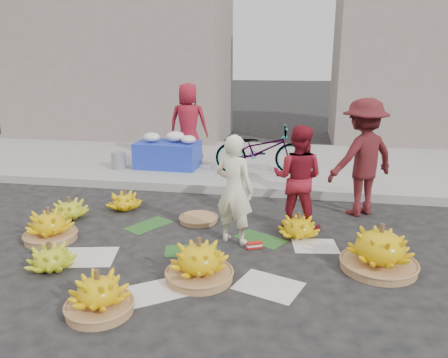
% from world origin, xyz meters
% --- Properties ---
extents(ground, '(80.00, 80.00, 0.00)m').
position_xyz_m(ground, '(0.00, 0.00, 0.00)').
color(ground, black).
rests_on(ground, ground).
extents(curb, '(40.00, 0.25, 0.15)m').
position_xyz_m(curb, '(0.00, 2.20, 0.07)').
color(curb, gray).
rests_on(curb, ground).
extents(sidewalk, '(40.00, 4.00, 0.12)m').
position_xyz_m(sidewalk, '(0.00, 4.30, 0.06)').
color(sidewalk, gray).
rests_on(sidewalk, ground).
extents(building_left, '(6.00, 3.00, 4.00)m').
position_xyz_m(building_left, '(-4.00, 7.20, 2.00)').
color(building_left, gray).
rests_on(building_left, sidewalk).
extents(building_right, '(5.00, 3.00, 5.00)m').
position_xyz_m(building_right, '(4.50, 7.70, 2.50)').
color(building_right, gray).
rests_on(building_right, sidewalk).
extents(newspaper_scatter, '(3.20, 1.80, 0.00)m').
position_xyz_m(newspaper_scatter, '(0.00, -0.80, 0.00)').
color(newspaper_scatter, silver).
rests_on(newspaper_scatter, ground).
extents(banana_leaves, '(2.00, 1.00, 0.00)m').
position_xyz_m(banana_leaves, '(-0.10, 0.20, 0.00)').
color(banana_leaves, '#1E4E1A').
rests_on(banana_leaves, ground).
extents(banana_bunch_0, '(0.69, 0.69, 0.45)m').
position_xyz_m(banana_bunch_0, '(-1.98, -0.21, 0.19)').
color(banana_bunch_0, '#94663E').
rests_on(banana_bunch_0, ground).
extents(banana_bunch_1, '(0.53, 0.53, 0.33)m').
position_xyz_m(banana_bunch_1, '(-1.53, -0.94, 0.14)').
color(banana_bunch_1, '#95AC18').
rests_on(banana_bunch_1, ground).
extents(banana_bunch_2, '(0.67, 0.67, 0.43)m').
position_xyz_m(banana_bunch_2, '(-0.61, -1.66, 0.18)').
color(banana_bunch_2, '#94663E').
rests_on(banana_bunch_2, ground).
extents(banana_bunch_3, '(0.82, 0.82, 0.48)m').
position_xyz_m(banana_bunch_3, '(0.16, -0.89, 0.21)').
color(banana_bunch_3, '#94663E').
rests_on(banana_bunch_3, ground).
extents(banana_bunch_4, '(0.88, 0.88, 0.54)m').
position_xyz_m(banana_bunch_4, '(2.08, -0.30, 0.24)').
color(banana_bunch_4, '#94663E').
rests_on(banana_bunch_4, ground).
extents(banana_bunch_5, '(0.58, 0.58, 0.34)m').
position_xyz_m(banana_bunch_5, '(1.19, 0.47, 0.15)').
color(banana_bunch_5, yellow).
rests_on(banana_bunch_5, ground).
extents(banana_bunch_6, '(0.66, 0.66, 0.34)m').
position_xyz_m(banana_bunch_6, '(-2.13, 0.57, 0.15)').
color(banana_bunch_6, '#95AC18').
rests_on(banana_bunch_6, ground).
extents(banana_bunch_7, '(0.64, 0.64, 0.33)m').
position_xyz_m(banana_bunch_7, '(-1.48, 1.06, 0.14)').
color(banana_bunch_7, yellow).
rests_on(banana_bunch_7, ground).
extents(basket_spare, '(0.54, 0.54, 0.06)m').
position_xyz_m(basket_spare, '(-0.24, 0.78, 0.03)').
color(basket_spare, '#94663E').
rests_on(basket_spare, ground).
extents(incense_stack, '(0.20, 0.14, 0.08)m').
position_xyz_m(incense_stack, '(0.65, -0.02, 0.04)').
color(incense_stack, red).
rests_on(incense_stack, ground).
extents(vendor_cream, '(0.59, 0.49, 1.40)m').
position_xyz_m(vendor_cream, '(0.37, 0.16, 0.70)').
color(vendor_cream, white).
rests_on(vendor_cream, ground).
extents(vendor_red, '(0.80, 0.68, 1.44)m').
position_xyz_m(vendor_red, '(1.14, 0.79, 0.72)').
color(vendor_red, maroon).
rests_on(vendor_red, ground).
extents(man_striped, '(1.29, 1.18, 1.74)m').
position_xyz_m(man_striped, '(2.07, 1.53, 0.87)').
color(man_striped, maroon).
rests_on(man_striped, ground).
extents(flower_table, '(1.26, 0.81, 0.72)m').
position_xyz_m(flower_table, '(-1.48, 3.37, 0.42)').
color(flower_table, '#1B2EB1').
rests_on(flower_table, sidewalk).
extents(grey_bucket, '(0.29, 0.29, 0.32)m').
position_xyz_m(grey_bucket, '(-2.43, 3.07, 0.28)').
color(grey_bucket, gray).
rests_on(grey_bucket, sidewalk).
extents(flower_vendor, '(0.84, 0.57, 1.67)m').
position_xyz_m(flower_vendor, '(-1.18, 3.89, 0.95)').
color(flower_vendor, maroon).
rests_on(flower_vendor, sidewalk).
extents(bicycle, '(0.81, 1.80, 0.91)m').
position_xyz_m(bicycle, '(0.41, 3.24, 0.58)').
color(bicycle, gray).
rests_on(bicycle, sidewalk).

